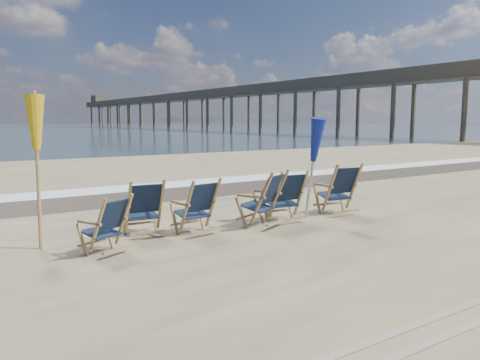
{
  "coord_description": "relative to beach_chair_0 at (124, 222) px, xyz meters",
  "views": [
    {
      "loc": [
        -4.65,
        -4.89,
        1.99
      ],
      "look_at": [
        0.0,
        2.2,
        0.9
      ],
      "focal_mm": 35.0,
      "sensor_mm": 36.0,
      "label": 1
    }
  ],
  "objects": [
    {
      "name": "beach_chair_3",
      "position": [
        3.07,
        0.15,
        0.09
      ],
      "size": [
        0.95,
        0.99,
        1.08
      ],
      "primitive_type": null,
      "rotation": [
        0.0,
        0.0,
        3.55
      ],
      "color": "black",
      "rests_on": "ground"
    },
    {
      "name": "beach_chair_0",
      "position": [
        0.0,
        0.0,
        0.0
      ],
      "size": [
        0.79,
        0.83,
        0.9
      ],
      "primitive_type": null,
      "rotation": [
        0.0,
        0.0,
        3.56
      ],
      "color": "black",
      "rests_on": "ground"
    },
    {
      "name": "wet_sand_strip",
      "position": [
        2.3,
        4.88,
        -0.45
      ],
      "size": [
        200.0,
        2.6,
        0.0
      ],
      "primitive_type": "cube",
      "color": "#42362A",
      "rests_on": "ground"
    },
    {
      "name": "beach_chair_1",
      "position": [
        0.87,
        0.6,
        0.05
      ],
      "size": [
        0.71,
        0.78,
        1.01
      ],
      "primitive_type": null,
      "rotation": [
        0.0,
        0.0,
        3.05
      ],
      "color": "black",
      "rests_on": "ground"
    },
    {
      "name": "surf_foam",
      "position": [
        2.3,
        6.38,
        -0.45
      ],
      "size": [
        200.0,
        1.4,
        0.01
      ],
      "primitive_type": "cube",
      "color": "silver",
      "rests_on": "ground"
    },
    {
      "name": "umbrella_blue",
      "position": [
        3.91,
        0.13,
        1.06
      ],
      "size": [
        0.3,
        0.3,
        2.03
      ],
      "color": "#A5A5AD",
      "rests_on": "ground"
    },
    {
      "name": "fishing_pier",
      "position": [
        40.3,
        72.08,
        4.2
      ],
      "size": [
        4.4,
        140.0,
        9.3
      ],
      "primitive_type": null,
      "color": "brown",
      "rests_on": "ground"
    },
    {
      "name": "beach_chair_5",
      "position": [
        5.04,
        0.04,
        0.11
      ],
      "size": [
        0.81,
        0.89,
        1.12
      ],
      "primitive_type": null,
      "rotation": [
        0.0,
        0.0,
        3.01
      ],
      "color": "black",
      "rests_on": "ground"
    },
    {
      "name": "umbrella_yellow",
      "position": [
        -1.03,
        0.91,
        1.37
      ],
      "size": [
        0.3,
        0.3,
        2.36
      ],
      "color": "#A8804B",
      "rests_on": "ground"
    },
    {
      "name": "beach_chair_4",
      "position": [
        3.64,
        0.13,
        0.07
      ],
      "size": [
        0.74,
        0.81,
        1.04
      ],
      "primitive_type": null,
      "rotation": [
        0.0,
        0.0,
        3.04
      ],
      "color": "black",
      "rests_on": "ground"
    },
    {
      "name": "beach_chair_2",
      "position": [
        1.72,
        0.25,
        0.05
      ],
      "size": [
        0.73,
        0.8,
        1.0
      ],
      "primitive_type": null,
      "rotation": [
        0.0,
        0.0,
        3.27
      ],
      "color": "black",
      "rests_on": "ground"
    }
  ]
}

